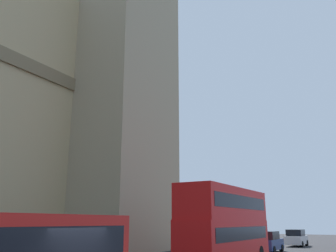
# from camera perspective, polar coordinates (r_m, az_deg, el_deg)

# --- Properties ---
(double_decker_bus) EXTENTS (10.79, 2.54, 4.90)m
(double_decker_bus) POSITION_cam_1_polar(r_m,az_deg,el_deg) (25.71, 9.17, -14.58)
(double_decker_bus) COLOR red
(double_decker_bus) RESTS_ON ground_plane
(sedan_lead) EXTENTS (4.40, 1.86, 1.85)m
(sedan_lead) POSITION_cam_1_polar(r_m,az_deg,el_deg) (36.05, 15.46, -17.14)
(sedan_lead) COLOR navy
(sedan_lead) RESTS_ON ground_plane
(sedan_trailing) EXTENTS (4.40, 1.86, 1.85)m
(sedan_trailing) POSITION_cam_1_polar(r_m,az_deg,el_deg) (45.74, 19.52, -16.24)
(sedan_trailing) COLOR #B7B7BC
(sedan_trailing) RESTS_ON ground_plane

